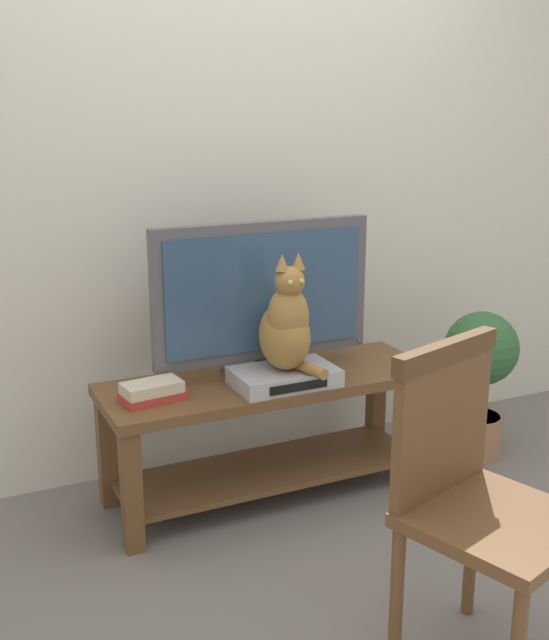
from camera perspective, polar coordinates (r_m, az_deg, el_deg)
name	(u,v)px	position (r m, az deg, el deg)	size (l,w,h in m)	color
ground_plane	(342,551)	(3.07, 4.94, -16.44)	(12.00, 12.00, 0.00)	slate
back_wall	(233,155)	(3.54, -3.04, 11.90)	(7.00, 0.12, 2.80)	beige
tv_stand	(269,415)	(3.30, -0.37, -6.91)	(1.39, 0.48, 0.53)	brown
tv	(263,296)	(3.20, -0.84, 1.76)	(0.94, 0.20, 0.64)	#4C4C51
media_box	(284,377)	(3.15, 0.73, -4.16)	(0.41, 0.26, 0.07)	#ADADB2
cat	(286,326)	(3.07, 0.87, -0.44)	(0.20, 0.32, 0.48)	olive
wooden_chair	(473,485)	(2.35, 14.24, -11.58)	(0.56, 0.56, 0.97)	brown
book_stack	(152,392)	(3.02, -8.88, -5.17)	(0.25, 0.16, 0.08)	#B2332D
potted_plant	(480,369)	(3.77, 14.74, -3.45)	(0.34, 0.34, 0.70)	#9E6B4C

